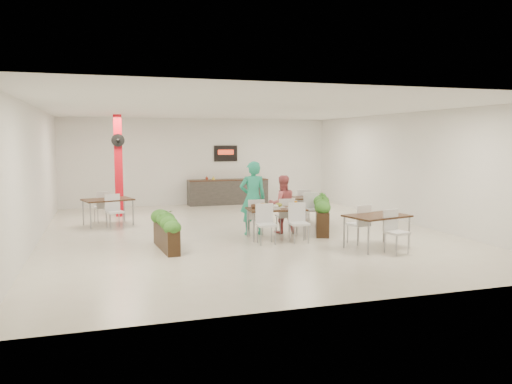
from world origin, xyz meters
TOP-DOWN VIEW (x-y plane):
  - ground at (0.00, 0.00)m, footprint 12.00×12.00m
  - room_shell at (0.00, 0.00)m, footprint 10.10×12.10m
  - red_column at (-3.00, 3.79)m, footprint 0.40×0.41m
  - service_counter at (1.00, 5.65)m, footprint 3.00×0.64m
  - main_table at (0.53, -1.06)m, footprint 1.45×1.70m
  - diner_man at (0.14, -0.41)m, footprint 0.72×0.50m
  - diner_woman at (0.94, -0.41)m, footprint 0.77×0.62m
  - planter_left at (-2.19, -1.51)m, footprint 0.51×1.70m
  - planter_right at (2.01, -0.55)m, footprint 1.03×1.85m
  - side_table_a at (-3.37, 2.17)m, footprint 1.50×1.67m
  - side_table_b at (2.22, 0.93)m, footprint 1.17×1.67m
  - side_table_c at (2.32, -2.77)m, footprint 1.51×1.67m

SIDE VIEW (x-z plane):
  - ground at x=0.00m, z-range 0.00..0.00m
  - planter_left at x=-2.19m, z-range 0.04..0.93m
  - service_counter at x=1.00m, z-range -0.61..1.59m
  - planter_right at x=2.01m, z-range -0.01..1.02m
  - side_table_b at x=2.22m, z-range 0.16..1.08m
  - main_table at x=0.53m, z-range 0.17..1.10m
  - side_table_c at x=2.32m, z-range 0.17..1.10m
  - side_table_a at x=-3.37m, z-range 0.18..1.10m
  - diner_woman at x=0.94m, z-range 0.00..1.50m
  - diner_man at x=0.14m, z-range 0.00..1.88m
  - red_column at x=-3.00m, z-range 0.04..3.24m
  - room_shell at x=0.00m, z-range 0.40..3.62m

